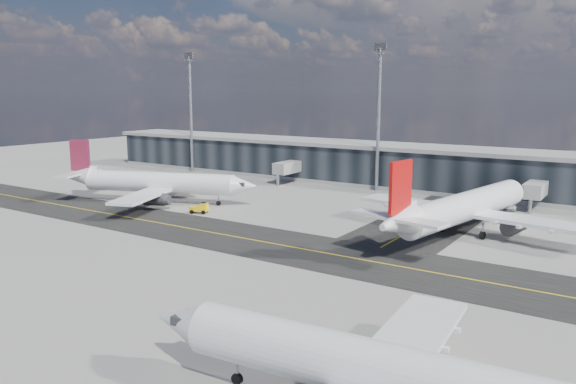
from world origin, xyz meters
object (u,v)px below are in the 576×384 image
object	(u,v)px
airliner_af	(157,183)
airliner_near	(398,377)
baggage_tug	(201,208)
service_van	(507,205)
airliner_redtail	(464,207)

from	to	relation	value
airliner_af	airliner_near	world-z (taller)	airliner_af
baggage_tug	service_van	world-z (taller)	baggage_tug
airliner_near	airliner_redtail	bearing A→B (deg)	7.77
baggage_tug	airliner_redtail	bearing A→B (deg)	82.32
service_van	airliner_af	bearing A→B (deg)	-169.50
airliner_af	service_van	world-z (taller)	airliner_af
airliner_near	service_van	size ratio (longest dim) A/B	6.66
airliner_redtail	baggage_tug	world-z (taller)	airliner_redtail
airliner_af	service_van	size ratio (longest dim) A/B	6.64
airliner_af	airliner_redtail	world-z (taller)	airliner_redtail
airliner_af	airliner_near	bearing A→B (deg)	36.76
airliner_redtail	airliner_near	distance (m)	49.49
airliner_redtail	airliner_af	bearing A→B (deg)	-161.89
airliner_af	baggage_tug	size ratio (longest dim) A/B	10.98
airliner_redtail	airliner_near	world-z (taller)	airliner_redtail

